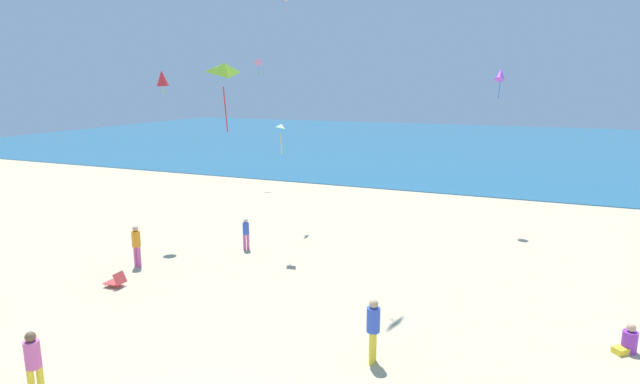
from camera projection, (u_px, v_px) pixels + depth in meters
ground_plane at (350, 279)px, 19.04m from camera, size 120.00×120.00×0.00m
ocean_water at (480, 144)px, 61.06m from camera, size 120.00×60.00×0.05m
beach_chair_far_right at (116, 281)px, 18.25m from camera, size 0.69×0.52×0.54m
person_0 at (373, 326)px, 13.13m from camera, size 0.36×0.36×1.73m
person_1 at (33, 362)px, 11.48m from camera, size 0.45×0.45×1.70m
person_2 at (246, 232)px, 22.26m from camera, size 0.36×0.36×1.39m
person_4 at (628, 342)px, 13.78m from camera, size 0.71×0.68×0.81m
person_5 at (136, 243)px, 20.13m from camera, size 0.36×0.36×1.65m
kite_green at (281, 127)px, 21.11m from camera, size 0.58×0.54×1.27m
kite_lime at (225, 69)px, 12.21m from camera, size 0.79×0.82×1.71m
kite_purple at (500, 74)px, 24.94m from camera, size 0.60×0.77×1.54m
kite_red at (162, 78)px, 22.60m from camera, size 0.57×0.61×1.03m
kite_pink at (259, 63)px, 35.64m from camera, size 0.61×0.28×1.23m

